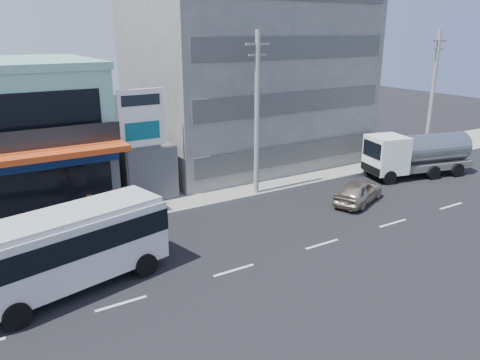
% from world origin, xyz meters
% --- Properties ---
extents(ground, '(120.00, 120.00, 0.00)m').
position_xyz_m(ground, '(0.00, 0.00, 0.00)').
color(ground, black).
rests_on(ground, ground).
extents(sidewalk, '(70.00, 5.00, 0.30)m').
position_xyz_m(sidewalk, '(5.00, 9.50, 0.15)').
color(sidewalk, gray).
rests_on(sidewalk, ground).
extents(concrete_building, '(16.00, 12.00, 14.00)m').
position_xyz_m(concrete_building, '(10.00, 15.00, 7.00)').
color(concrete_building, gray).
rests_on(concrete_building, ground).
extents(gap_structure, '(3.00, 6.00, 3.50)m').
position_xyz_m(gap_structure, '(0.00, 12.00, 1.75)').
color(gap_structure, '#444549').
rests_on(gap_structure, ground).
extents(satellite_dish, '(1.50, 1.50, 0.15)m').
position_xyz_m(satellite_dish, '(0.00, 11.00, 3.58)').
color(satellite_dish, slate).
rests_on(satellite_dish, gap_structure).
extents(billboard, '(2.60, 0.18, 6.90)m').
position_xyz_m(billboard, '(-0.50, 9.20, 4.93)').
color(billboard, gray).
rests_on(billboard, ground).
extents(utility_pole_near, '(1.60, 0.30, 10.00)m').
position_xyz_m(utility_pole_near, '(6.00, 7.40, 5.15)').
color(utility_pole_near, '#999993').
rests_on(utility_pole_near, ground).
extents(utility_pole_far, '(1.60, 0.30, 10.00)m').
position_xyz_m(utility_pole_far, '(22.00, 7.40, 5.15)').
color(utility_pole_far, '#999993').
rests_on(utility_pole_far, ground).
extents(minibus, '(8.12, 4.18, 3.25)m').
position_xyz_m(minibus, '(-6.25, 2.15, 1.94)').
color(minibus, silver).
rests_on(minibus, ground).
extents(sedan, '(4.58, 3.20, 1.45)m').
position_xyz_m(sedan, '(10.64, 3.30, 0.72)').
color(sedan, '#C0B093').
rests_on(sedan, ground).
extents(tanker_truck, '(8.10, 3.96, 3.07)m').
position_xyz_m(tanker_truck, '(17.96, 5.22, 1.65)').
color(tanker_truck, white).
rests_on(tanker_truck, ground).
extents(motorcycle_rider, '(1.93, 0.84, 2.40)m').
position_xyz_m(motorcycle_rider, '(-4.32, 6.30, 0.79)').
color(motorcycle_rider, maroon).
rests_on(motorcycle_rider, ground).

